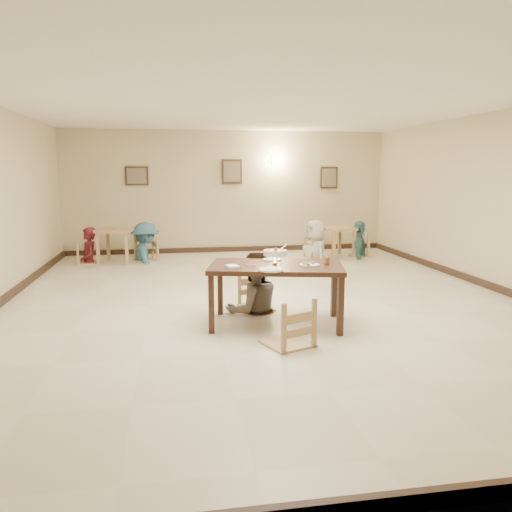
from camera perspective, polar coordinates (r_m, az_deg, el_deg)
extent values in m
plane|color=beige|center=(7.84, 0.97, -5.12)|extent=(10.00, 10.00, 0.00)
plane|color=white|center=(7.65, 1.04, 17.17)|extent=(10.00, 10.00, 0.00)
plane|color=beige|center=(12.54, -3.24, 7.32)|extent=(10.00, 0.00, 10.00)
plane|color=beige|center=(2.87, 19.73, -0.75)|extent=(10.00, 0.00, 10.00)
plane|color=beige|center=(9.22, 26.38, 5.54)|extent=(0.00, 10.00, 10.00)
cube|color=#322218|center=(12.65, -3.16, 0.78)|extent=(8.00, 0.06, 0.12)
cube|color=#322218|center=(3.44, 17.99, -24.98)|extent=(8.00, 0.06, 0.12)
cube|color=#322218|center=(9.39, 25.58, -3.24)|extent=(0.06, 10.00, 0.12)
cube|color=#3D2A18|center=(12.44, -13.48, 8.90)|extent=(0.55, 0.03, 0.45)
cube|color=gray|center=(12.42, -13.49, 8.90)|extent=(0.45, 0.01, 0.37)
cube|color=#3D2A18|center=(12.51, -2.78, 9.60)|extent=(0.50, 0.03, 0.60)
cube|color=gray|center=(12.49, -2.77, 9.61)|extent=(0.41, 0.01, 0.49)
cube|color=#3D2A18|center=(13.04, 8.33, 8.86)|extent=(0.45, 0.03, 0.55)
cube|color=gray|center=(13.03, 8.35, 8.85)|extent=(0.37, 0.01, 0.45)
cube|color=#FFD88C|center=(12.69, 2.24, 10.96)|extent=(0.16, 0.05, 0.22)
cube|color=#3D2419|center=(6.48, 2.33, -1.26)|extent=(1.88, 1.32, 0.06)
cube|color=#3D2419|center=(6.22, -5.14, -5.53)|extent=(0.07, 0.07, 0.74)
cube|color=#3D2419|center=(6.19, 9.63, -5.70)|extent=(0.07, 0.07, 0.74)
cube|color=#3D2419|center=(7.03, -4.13, -3.75)|extent=(0.07, 0.07, 0.74)
cube|color=#3D2419|center=(7.01, 8.89, -3.89)|extent=(0.07, 0.07, 0.74)
cube|color=tan|center=(7.28, -0.03, -2.51)|extent=(0.47, 0.47, 0.05)
cube|color=tan|center=(5.77, 3.66, -5.44)|extent=(0.51, 0.51, 0.05)
imported|color=gray|center=(7.10, -0.29, 0.41)|extent=(0.94, 0.79, 1.71)
torus|color=silver|center=(6.43, 2.19, 0.07)|extent=(0.23, 0.23, 0.01)
cylinder|color=silver|center=(6.45, 2.18, -0.87)|extent=(0.06, 0.06, 0.03)
cone|color=#FFA526|center=(6.45, 2.19, -0.48)|extent=(0.03, 0.03, 0.05)
cylinder|color=white|center=(6.43, 2.19, 0.36)|extent=(0.30, 0.30, 0.07)
cylinder|color=#AD4018|center=(6.42, 2.19, 0.63)|extent=(0.26, 0.26, 0.02)
sphere|color=#2D7223|center=(6.41, 2.30, 0.78)|extent=(0.04, 0.04, 0.04)
cylinder|color=silver|center=(6.50, 3.09, 0.97)|extent=(0.14, 0.09, 0.09)
cylinder|color=silver|center=(6.52, 2.88, -0.38)|extent=(0.01, 0.01, 0.13)
cylinder|color=silver|center=(6.48, 1.30, -0.42)|extent=(0.01, 0.01, 0.13)
cylinder|color=silver|center=(6.34, 2.38, -0.64)|extent=(0.01, 0.01, 0.13)
cylinder|color=white|center=(6.80, 1.88, -0.40)|extent=(0.26, 0.26, 0.02)
ellipsoid|color=white|center=(6.80, 1.88, -0.35)|extent=(0.17, 0.14, 0.06)
cylinder|color=white|center=(6.08, 1.72, -1.57)|extent=(0.30, 0.30, 0.02)
ellipsoid|color=white|center=(6.08, 1.72, -1.51)|extent=(0.20, 0.17, 0.07)
cylinder|color=white|center=(6.41, 6.15, -1.05)|extent=(0.26, 0.26, 0.02)
sphere|color=#2D7223|center=(6.33, 5.97, -0.96)|extent=(0.04, 0.04, 0.04)
cylinder|color=white|center=(6.39, -0.52, -1.04)|extent=(0.12, 0.12, 0.02)
cylinder|color=maroon|center=(6.39, -0.52, -0.95)|extent=(0.09, 0.09, 0.01)
cube|color=white|center=(6.24, -2.72, -1.24)|extent=(0.17, 0.21, 0.03)
cube|color=silver|center=(6.34, -2.31, -1.12)|extent=(0.05, 0.19, 0.01)
cube|color=silver|center=(6.34, -2.01, -1.11)|extent=(0.05, 0.19, 0.01)
cylinder|color=white|center=(6.52, 8.10, -0.42)|extent=(0.07, 0.07, 0.13)
cylinder|color=orange|center=(6.52, 8.09, -0.54)|extent=(0.06, 0.06, 0.10)
cube|color=tan|center=(11.46, -15.67, 2.88)|extent=(0.91, 0.91, 0.06)
cube|color=tan|center=(11.32, -17.62, 0.78)|extent=(0.07, 0.07, 0.70)
cube|color=tan|center=(11.11, -14.55, 0.76)|extent=(0.07, 0.07, 0.70)
cube|color=tan|center=(11.91, -16.54, 1.25)|extent=(0.07, 0.07, 0.70)
cube|color=tan|center=(11.71, -13.61, 1.24)|extent=(0.07, 0.07, 0.70)
cube|color=tan|center=(11.95, 9.26, 3.10)|extent=(0.87, 0.87, 0.06)
cube|color=tan|center=(11.60, 8.87, 1.18)|extent=(0.07, 0.07, 0.64)
cube|color=tan|center=(11.94, 11.15, 1.35)|extent=(0.07, 0.07, 0.64)
cube|color=tan|center=(12.07, 7.29, 1.54)|extent=(0.07, 0.07, 0.64)
cube|color=tan|center=(12.40, 9.53, 1.69)|extent=(0.07, 0.07, 0.64)
cube|color=tan|center=(11.56, -18.63, 1.62)|extent=(0.50, 0.50, 0.05)
cube|color=tan|center=(11.52, -12.54, 1.76)|extent=(0.48, 0.48, 0.05)
cube|color=tan|center=(11.85, 6.78, 1.77)|extent=(0.40, 0.40, 0.04)
cube|color=tan|center=(12.09, 11.69, 2.18)|extent=(0.49, 0.49, 0.05)
imported|color=maroon|center=(11.53, -18.71, 3.13)|extent=(0.53, 0.67, 1.60)
imported|color=teal|center=(11.47, -12.61, 3.80)|extent=(0.94, 1.28, 1.77)
imported|color=silver|center=(11.79, 6.83, 4.11)|extent=(0.71, 0.95, 1.76)
imported|color=teal|center=(12.05, 11.75, 3.97)|extent=(0.73, 1.08, 1.71)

